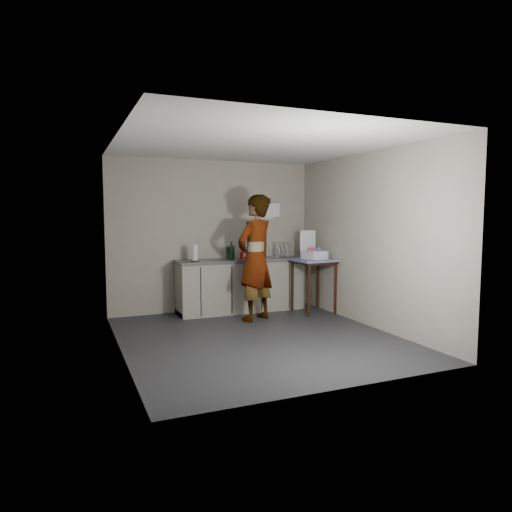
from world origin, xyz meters
name	(u,v)px	position (x,y,z in m)	size (l,w,h in m)	color
ground	(258,338)	(0.00, 0.00, 0.00)	(4.00, 4.00, 0.00)	#2A2B30
wall_back	(213,236)	(0.00, 1.99, 1.30)	(3.60, 0.02, 2.60)	#B3A99C
wall_right	(368,240)	(1.79, 0.00, 1.30)	(0.02, 4.00, 2.60)	#B3A99C
wall_left	(120,246)	(-1.79, 0.00, 1.30)	(0.02, 4.00, 2.60)	#B3A99C
ceiling	(258,144)	(0.00, 0.00, 2.60)	(3.60, 4.00, 0.01)	white
kitchen_counter	(241,287)	(0.40, 1.70, 0.43)	(2.24, 0.62, 0.91)	black
wall_shelf	(267,210)	(1.00, 1.92, 1.75)	(0.42, 0.18, 0.37)	white
side_table	(314,266)	(1.50, 1.10, 0.80)	(0.75, 0.75, 0.92)	#331B0B
standing_man	(255,258)	(0.37, 0.98, 0.99)	(0.72, 0.48, 1.98)	#B2A593
soap_bottle	(232,250)	(0.23, 1.70, 1.06)	(0.12, 0.12, 0.30)	black
soda_can	(242,255)	(0.42, 1.71, 0.97)	(0.07, 0.07, 0.13)	red
dark_bottle	(228,253)	(0.18, 1.75, 1.02)	(0.06, 0.06, 0.22)	black
paper_towel	(195,254)	(-0.43, 1.63, 1.04)	(0.15, 0.15, 0.27)	black
dish_rack	(281,254)	(1.20, 1.75, 0.97)	(0.38, 0.28, 0.26)	white
bakery_box	(313,253)	(1.50, 1.11, 1.03)	(0.40, 0.41, 0.48)	white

